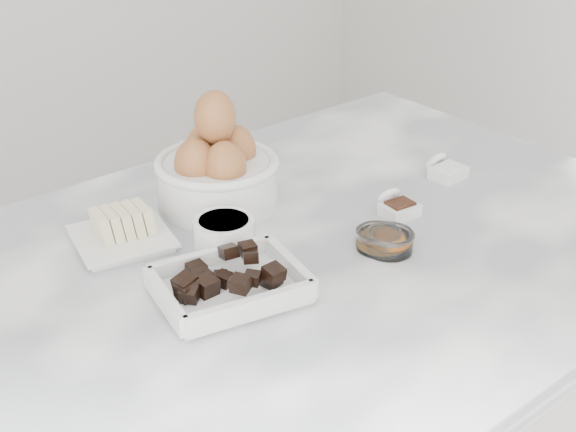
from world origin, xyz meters
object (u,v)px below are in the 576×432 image
object	(u,v)px
honey_bowl	(378,239)
butter_plate	(120,232)
sugar_ramekin	(224,235)
salt_spoon	(445,169)
vanilla_spoon	(397,206)
egg_bowl	(217,169)
zest_bowl	(390,241)
chocolate_dish	(230,282)

from	to	relation	value
honey_bowl	butter_plate	bearing A→B (deg)	138.33
butter_plate	sugar_ramekin	bearing A→B (deg)	-48.45
sugar_ramekin	salt_spoon	distance (m)	0.43
vanilla_spoon	salt_spoon	distance (m)	0.17
butter_plate	egg_bowl	size ratio (longest dim) A/B	0.82
egg_bowl	zest_bowl	distance (m)	0.30
sugar_ramekin	salt_spoon	bearing A→B (deg)	-4.54
zest_bowl	salt_spoon	distance (m)	0.28
butter_plate	vanilla_spoon	world-z (taller)	butter_plate
honey_bowl	vanilla_spoon	bearing A→B (deg)	29.67
butter_plate	salt_spoon	bearing A→B (deg)	-15.56
sugar_ramekin	vanilla_spoon	size ratio (longest dim) A/B	1.24
egg_bowl	salt_spoon	bearing A→B (deg)	-24.81
chocolate_dish	egg_bowl	size ratio (longest dim) A/B	1.09
zest_bowl	vanilla_spoon	distance (m)	0.12
honey_bowl	vanilla_spoon	world-z (taller)	vanilla_spoon
butter_plate	salt_spoon	size ratio (longest dim) A/B	2.34
salt_spoon	zest_bowl	bearing A→B (deg)	-156.04
sugar_ramekin	butter_plate	bearing A→B (deg)	131.55
chocolate_dish	zest_bowl	bearing A→B (deg)	-11.97
honey_bowl	chocolate_dish	bearing A→B (deg)	171.39
zest_bowl	sugar_ramekin	bearing A→B (deg)	140.95
zest_bowl	salt_spoon	size ratio (longest dim) A/B	1.03
sugar_ramekin	salt_spoon	xyz separation A→B (m)	(0.43, -0.03, -0.01)
chocolate_dish	salt_spoon	size ratio (longest dim) A/B	3.10
chocolate_dish	egg_bowl	world-z (taller)	egg_bowl
butter_plate	vanilla_spoon	xyz separation A→B (m)	(0.37, -0.19, -0.01)
chocolate_dish	vanilla_spoon	size ratio (longest dim) A/B	3.02
chocolate_dish	salt_spoon	world-z (taller)	chocolate_dish
sugar_ramekin	zest_bowl	bearing A→B (deg)	-39.05
chocolate_dish	vanilla_spoon	xyz separation A→B (m)	(0.33, 0.02, -0.01)
chocolate_dish	butter_plate	bearing A→B (deg)	101.00
chocolate_dish	vanilla_spoon	bearing A→B (deg)	3.44
butter_plate	zest_bowl	xyz separation A→B (m)	(0.28, -0.26, -0.00)
egg_bowl	zest_bowl	bearing A→B (deg)	-69.97
chocolate_dish	salt_spoon	bearing A→B (deg)	7.05
butter_plate	egg_bowl	bearing A→B (deg)	4.50
chocolate_dish	vanilla_spoon	distance (m)	0.33
butter_plate	honey_bowl	size ratio (longest dim) A/B	2.40
butter_plate	sugar_ramekin	xyz separation A→B (m)	(0.10, -0.11, 0.01)
vanilla_spoon	egg_bowl	bearing A→B (deg)	133.17
sugar_ramekin	vanilla_spoon	xyz separation A→B (m)	(0.27, -0.08, -0.01)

